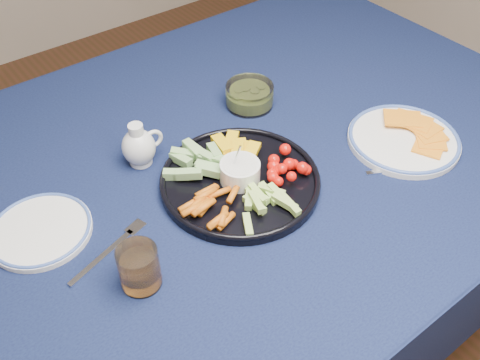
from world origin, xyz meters
TOP-DOWN VIEW (x-y plane):
  - dining_table at (0.00, 0.00)m, footprint 1.67×1.07m
  - crudite_platter at (0.00, -0.09)m, footprint 0.32×0.32m
  - creamer_pitcher at (-0.12, 0.09)m, footprint 0.09×0.07m
  - pickle_bowl at (0.19, 0.11)m, footprint 0.11×0.11m
  - cheese_plate at (0.37, -0.21)m, footprint 0.24×0.24m
  - juice_tumbler at (-0.27, -0.18)m, footprint 0.07×0.07m
  - fork_left at (-0.27, -0.09)m, footprint 0.18×0.07m
  - fork_right at (0.32, -0.27)m, footprint 0.16×0.09m
  - side_plate_extra at (-0.36, 0.03)m, footprint 0.19×0.19m

SIDE VIEW (x-z plane):
  - dining_table at x=0.00m, z-range 0.29..1.03m
  - fork_right at x=0.32m, z-range 0.75..0.75m
  - fork_left at x=-0.27m, z-range 0.75..0.75m
  - side_plate_extra at x=-0.36m, z-range 0.75..0.76m
  - cheese_plate at x=0.37m, z-range 0.74..0.77m
  - crudite_platter at x=0.00m, z-range 0.71..0.82m
  - pickle_bowl at x=0.19m, z-range 0.74..0.80m
  - juice_tumbler at x=-0.27m, z-range 0.74..0.82m
  - creamer_pitcher at x=-0.12m, z-range 0.74..0.84m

